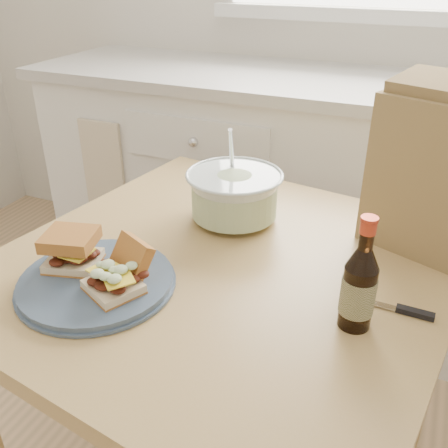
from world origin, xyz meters
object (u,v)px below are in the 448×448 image
at_px(plate, 96,282).
at_px(beer_bottle, 359,287).
at_px(paper_bag, 439,176).
at_px(coleslaw_bowl, 234,197).
at_px(dining_table, 224,303).

height_order(plate, beer_bottle, beer_bottle).
height_order(beer_bottle, paper_bag, paper_bag).
relative_size(plate, coleslaw_bowl, 1.29).
height_order(dining_table, beer_bottle, beer_bottle).
bearing_deg(paper_bag, dining_table, -126.20).
relative_size(dining_table, plate, 3.45).
relative_size(dining_table, coleslaw_bowl, 4.45).
bearing_deg(beer_bottle, plate, -156.60).
height_order(coleslaw_bowl, paper_bag, paper_bag).
relative_size(plate, beer_bottle, 1.41).
distance_m(plate, paper_bag, 0.73).
height_order(plate, coleslaw_bowl, coleslaw_bowl).
relative_size(plate, paper_bag, 0.90).
height_order(dining_table, coleslaw_bowl, coleslaw_bowl).
distance_m(coleslaw_bowl, beer_bottle, 0.44).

